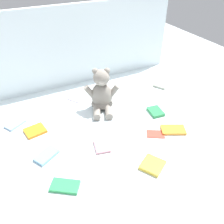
{
  "coord_description": "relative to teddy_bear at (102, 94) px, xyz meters",
  "views": [
    {
      "loc": [
        -0.47,
        -1.07,
        0.89
      ],
      "look_at": [
        0.01,
        -0.1,
        0.1
      ],
      "focal_mm": 38.06,
      "sensor_mm": 36.0,
      "label": 1
    }
  ],
  "objects": [
    {
      "name": "ground_plane",
      "position": [
        -0.04,
        -0.09,
        -0.1
      ],
      "size": [
        3.2,
        3.2,
        0.0
      ],
      "primitive_type": "plane",
      "color": "silver"
    },
    {
      "name": "backdrop_drape",
      "position": [
        -0.04,
        0.4,
        0.18
      ],
      "size": [
        1.55,
        0.03,
        0.56
      ],
      "primitive_type": "cube",
      "color": "white",
      "rests_on": "ground_plane"
    },
    {
      "name": "teddy_bear",
      "position": [
        0.0,
        0.0,
        0.0
      ],
      "size": [
        0.23,
        0.23,
        0.28
      ],
      "rotation": [
        0.0,
        0.0,
        -0.38
      ],
      "color": "gray",
      "rests_on": "ground_plane"
    },
    {
      "name": "book_case_0",
      "position": [
        0.16,
        -0.37,
        -0.1
      ],
      "size": [
        0.12,
        0.11,
        0.01
      ],
      "primitive_type": "cube",
      "rotation": [
        0.0,
        0.0,
        1.04
      ],
      "color": "#C33F30",
      "rests_on": "ground_plane"
    },
    {
      "name": "book_case_1",
      "position": [
        -0.11,
        0.18,
        -0.1
      ],
      "size": [
        0.13,
        0.13,
        0.01
      ],
      "primitive_type": "cube",
      "rotation": [
        0.0,
        0.0,
        0.61
      ],
      "color": "white",
      "rests_on": "ground_plane"
    },
    {
      "name": "book_case_2",
      "position": [
        0.28,
        -0.2,
        -0.09
      ],
      "size": [
        0.09,
        0.11,
        0.02
      ],
      "primitive_type": "cube",
      "rotation": [
        0.0,
        0.0,
        3.01
      ],
      "color": "#2B8A4C",
      "rests_on": "ground_plane"
    },
    {
      "name": "book_case_3",
      "position": [
        0.01,
        -0.56,
        -0.09
      ],
      "size": [
        0.14,
        0.14,
        0.02
      ],
      "primitive_type": "cube",
      "rotation": [
        0.0,
        0.0,
        5.26
      ],
      "color": "gold",
      "rests_on": "ground_plane"
    },
    {
      "name": "book_case_4",
      "position": [
        -0.44,
        -0.05,
        -0.09
      ],
      "size": [
        0.12,
        0.11,
        0.02
      ],
      "primitive_type": "cube",
      "rotation": [
        0.0,
        0.0,
        4.88
      ],
      "color": "orange",
      "rests_on": "ground_plane"
    },
    {
      "name": "book_case_5",
      "position": [
        0.52,
        0.07,
        -0.09
      ],
      "size": [
        0.15,
        0.14,
        0.02
      ],
      "primitive_type": "cube",
      "rotation": [
        0.0,
        0.0,
        2.11
      ],
      "color": "#9CA392",
      "rests_on": "ground_plane"
    },
    {
      "name": "book_case_6",
      "position": [
        -0.4,
        -0.48,
        -0.09
      ],
      "size": [
        0.14,
        0.13,
        0.02
      ],
      "primitive_type": "cube",
      "rotation": [
        0.0,
        0.0,
        4.12
      ],
      "color": "green",
      "rests_on": "ground_plane"
    },
    {
      "name": "book_case_7",
      "position": [
        -0.15,
        -0.33,
        -0.1
      ],
      "size": [
        0.09,
        0.11,
        0.01
      ],
      "primitive_type": "cube",
      "rotation": [
        0.0,
        0.0,
        6.06
      ],
      "color": "#BB7F8C",
      "rests_on": "ground_plane"
    },
    {
      "name": "book_case_8",
      "position": [
        -0.53,
        0.07,
        -0.1
      ],
      "size": [
        0.13,
        0.12,
        0.01
      ],
      "primitive_type": "cube",
      "rotation": [
        0.0,
        0.0,
        5.26
      ],
      "color": "#8DB1D8",
      "rests_on": "ground_plane"
    },
    {
      "name": "book_case_9",
      "position": [
        -0.43,
        -0.27,
        -0.09
      ],
      "size": [
        0.14,
        0.12,
        0.02
      ],
      "primitive_type": "cube",
      "rotation": [
        0.0,
        0.0,
        2.09
      ],
      "color": "#7CB2D7",
      "rests_on": "ground_plane"
    },
    {
      "name": "book_case_10",
      "position": [
        0.27,
        -0.39,
        -0.1
      ],
      "size": [
        0.16,
        0.13,
        0.01
      ],
      "primitive_type": "cube",
      "rotation": [
        0.0,
        0.0,
        1.11
      ],
      "color": "orange",
      "rests_on": "ground_plane"
    }
  ]
}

